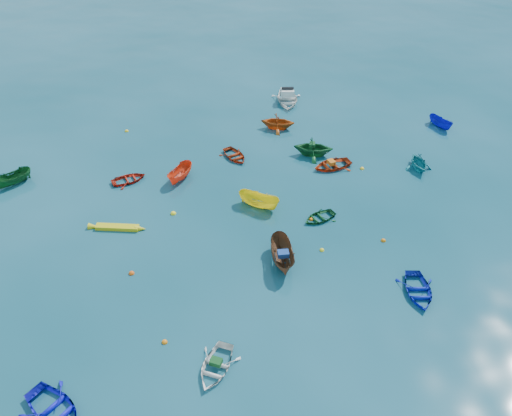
{
  "coord_description": "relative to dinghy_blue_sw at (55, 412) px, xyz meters",
  "views": [
    {
      "loc": [
        -3.77,
        -21.54,
        21.44
      ],
      "look_at": [
        0.0,
        5.0,
        0.4
      ],
      "focal_mm": 35.0,
      "sensor_mm": 36.0,
      "label": 1
    }
  ],
  "objects": [
    {
      "name": "sampan_brown_mid",
      "position": [
        12.08,
        8.17,
        0.0
      ],
      "size": [
        1.43,
        3.54,
        1.35
      ],
      "primitive_type": "imported",
      "rotation": [
        0.0,
        0.0,
        -0.03
      ],
      "color": "brown",
      "rests_on": "ground"
    },
    {
      "name": "buoy_or_c",
      "position": [
        2.99,
        8.47,
        0.0
      ],
      "size": [
        0.35,
        0.35,
        0.35
      ],
      "primitive_type": "sphere",
      "color": "#E24F0C",
      "rests_on": "ground"
    },
    {
      "name": "dinghy_green_n",
      "position": [
        16.74,
        19.94,
        0.0
      ],
      "size": [
        3.73,
        3.44,
        1.63
      ],
      "primitive_type": "imported",
      "rotation": [
        0.0,
        0.0,
        1.29
      ],
      "color": "#145627",
      "rests_on": "ground"
    },
    {
      "name": "tarp_green_b",
      "position": [
        16.64,
        19.96,
        0.96
      ],
      "size": [
        0.59,
        0.69,
        0.28
      ],
      "primitive_type": "cube",
      "rotation": [
        0.0,
        0.0,
        1.29
      ],
      "color": "#124B20",
      "rests_on": "dinghy_green_n"
    },
    {
      "name": "buoy_or_a",
      "position": [
        4.95,
        3.19,
        0.0
      ],
      "size": [
        0.31,
        0.31,
        0.31
      ],
      "primitive_type": "sphere",
      "color": "orange",
      "rests_on": "ground"
    },
    {
      "name": "sampan_orange_n",
      "position": [
        6.13,
        18.01,
        0.0
      ],
      "size": [
        2.45,
        3.0,
        1.11
      ],
      "primitive_type": "imported",
      "rotation": [
        0.0,
        0.0,
        -0.56
      ],
      "color": "#F13C16",
      "rests_on": "ground"
    },
    {
      "name": "tarp_green_a",
      "position": [
        7.5,
        1.35,
        0.43
      ],
      "size": [
        0.7,
        0.64,
        0.27
      ],
      "primitive_type": "cube",
      "rotation": [
        0.0,
        0.0,
        -0.46
      ],
      "color": "#124A1D",
      "rests_on": "dinghy_white_near"
    },
    {
      "name": "dinghy_red_ne",
      "position": [
        17.81,
        17.99,
        0.0
      ],
      "size": [
        3.52,
        2.89,
        0.64
      ],
      "primitive_type": "imported",
      "rotation": [
        0.0,
        0.0,
        -1.33
      ],
      "color": "#B2300E",
      "rests_on": "ground"
    },
    {
      "name": "dinghy_blue_sw",
      "position": [
        0.0,
        0.0,
        0.0
      ],
      "size": [
        4.02,
        4.02,
        0.69
      ],
      "primitive_type": "imported",
      "rotation": [
        0.0,
        0.0,
        0.79
      ],
      "color": "#1012C9",
      "rests_on": "ground"
    },
    {
      "name": "buoy_or_e",
      "position": [
        15.82,
        25.55,
        0.0
      ],
      "size": [
        0.38,
        0.38,
        0.38
      ],
      "primitive_type": "sphere",
      "color": "#F9610D",
      "rests_on": "ground"
    },
    {
      "name": "buoy_or_b",
      "position": [
        18.86,
        9.17,
        0.0
      ],
      "size": [
        0.33,
        0.33,
        0.33
      ],
      "primitive_type": "sphere",
      "color": "orange",
      "rests_on": "ground"
    },
    {
      "name": "buoy_ye_b",
      "position": [
        5.51,
        13.87,
        0.0
      ],
      "size": [
        0.39,
        0.39,
        0.39
      ],
      "primitive_type": "sphere",
      "color": "yellow",
      "rests_on": "ground"
    },
    {
      "name": "dinghy_red_far",
      "position": [
        10.47,
        20.43,
        0.0
      ],
      "size": [
        2.88,
        3.26,
        0.56
      ],
      "primitive_type": "imported",
      "rotation": [
        0.0,
        0.0,
        0.43
      ],
      "color": "#9C290D",
      "rests_on": "ground"
    },
    {
      "name": "buoy_ye_a",
      "position": [
        14.73,
        8.85,
        0.0
      ],
      "size": [
        0.3,
        0.3,
        0.3
      ],
      "primitive_type": "sphere",
      "color": "yellow",
      "rests_on": "ground"
    },
    {
      "name": "sampan_blue_far",
      "position": [
        28.86,
        22.91,
        0.0
      ],
      "size": [
        1.81,
        2.68,
        0.97
      ],
      "primitive_type": "imported",
      "rotation": [
        0.0,
        0.0,
        0.38
      ],
      "color": "#0E0FB6",
      "rests_on": "ground"
    },
    {
      "name": "tarp_orange_b",
      "position": [
        17.71,
        17.97,
        0.47
      ],
      "size": [
        0.61,
        0.72,
        0.3
      ],
      "primitive_type": "cube",
      "rotation": [
        0.0,
        0.0,
        -1.33
      ],
      "color": "orange",
      "rests_on": "dinghy_red_ne"
    },
    {
      "name": "buoy_or_d",
      "position": [
        14.75,
        11.91,
        0.0
      ],
      "size": [
        0.29,
        0.29,
        0.29
      ],
      "primitive_type": "sphere",
      "color": "orange",
      "rests_on": "ground"
    },
    {
      "name": "dinghy_orange_far",
      "position": [
        14.68,
        24.63,
        0.0
      ],
      "size": [
        3.51,
        3.24,
        1.53
      ],
      "primitive_type": "imported",
      "rotation": [
        0.0,
        0.0,
        1.28
      ],
      "color": "#B94A11",
      "rests_on": "ground"
    },
    {
      "name": "dinghy_red_nw",
      "position": [
        2.29,
        18.29,
        0.0
      ],
      "size": [
        3.02,
        2.57,
        0.53
      ],
      "primitive_type": "imported",
      "rotation": [
        0.0,
        0.0,
        1.9
      ],
      "color": "#AD1D0E",
      "rests_on": "ground"
    },
    {
      "name": "motorboat_white",
      "position": [
        16.48,
        29.53,
        0.0
      ],
      "size": [
        3.3,
        4.33,
        1.44
      ],
      "primitive_type": "imported",
      "rotation": [
        0.0,
        0.0,
        -0.1
      ],
      "color": "silver",
      "rests_on": "ground"
    },
    {
      "name": "dinghy_white_near",
      "position": [
        7.45,
        1.26,
        0.0
      ],
      "size": [
        3.1,
        3.46,
        0.59
      ],
      "primitive_type": "imported",
      "rotation": [
        0.0,
        0.0,
        -0.46
      ],
      "color": "white",
      "rests_on": "ground"
    },
    {
      "name": "kayak_yellow",
      "position": [
        1.85,
        12.79,
        0.0
      ],
      "size": [
        3.59,
        1.23,
        0.35
      ],
      "primitive_type": null,
      "rotation": [
        0.0,
        0.0,
        1.37
      ],
      "color": "gold",
      "rests_on": "ground"
    },
    {
      "name": "dinghy_cyan_se",
      "position": [
        24.36,
        16.92,
        0.0
      ],
      "size": [
        2.16,
        2.49,
        1.29
      ],
      "primitive_type": "imported",
      "rotation": [
        0.0,
        0.0,
        -0.02
      ],
      "color": "teal",
      "rests_on": "ground"
    },
    {
      "name": "buoy_ye_c",
      "position": [
        18.01,
        18.62,
        0.0
      ],
      "size": [
        0.32,
        0.32,
        0.32
      ],
      "primitive_type": "sphere",
      "color": "yellow",
      "rests_on": "ground"
    },
    {
      "name": "buoy_ye_d",
      "position": [
        1.64,
        25.95,
        0.0
      ],
      "size": [
        0.34,
        0.34,
        0.34
      ],
      "primitive_type": "sphere",
      "color": "yellow",
      "rests_on": "ground"
    },
    {
      "name": "dinghy_green_e",
      "position": [
        15.31,
        11.92,
        0.0
      ],
      "size": [
        2.84,
        2.48,
        0.49
      ],
      "primitive_type": "imported",
      "rotation": [
        0.0,
        0.0,
        -1.17
      ],
      "color": "#114922",
      "rests_on": "ground"
    },
    {
      "name": "tarp_blue_a",
      "position": [
        12.07,
        8.02,
        0.84
      ],
      "size": [
        0.68,
        0.53,
        0.32
      ],
      "primitive_type": "cube",
      "rotation": [
        0.0,
        0.0,
        -0.03
      ],
      "color": "navy",
      "rests_on": "sampan_brown_mid"
    },
    {
      "name": "ground",
      "position": [
        11.16,
        8.21,
        0.0
      ],
      "size": [
        160.0,
        160.0,
        0.0
      ],
      "primitive_type": "plane",
      "color": "#093948",
      "rests_on": "ground"
    },
    {
      "name": "buoy_ye_e",
      "position": [
        20.05,
        17.42,
        0.0
      ],
      "size": [
        0.33,
        0.33,
        0.33
      ],
      "primitive_type": "sphere",
      "color": "yellow",
      "rests_on": "ground"
    },
    {
      "name": "dinghy_blue_se",
      "position": [
        19.28,
        4.6,
        0.0
      ],
      "size": [
        2.6,
        3.33,
        0.63
      ],
      "primitive_type": "imported",
      "rotation": [
        0.0,
        0.0,
        -0.15
      ],
      "color": "#0D1EA6",
      "rests_on": "ground"
    },
    {
      "name": "sampan_green_far",
      "position": [
        -6.12,
        19.05,
        0.0
      ],
      "size": [
        3.02,
        2.58,
        1.13
      ],
      "primitive_type": "imported",
      "rotation": [
        0.0,
        0.0,
        -0.96
      ],
      "color": "#125020",
      "rests_on": "ground"
    },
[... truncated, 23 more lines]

